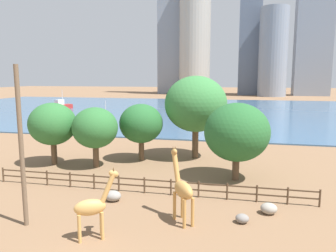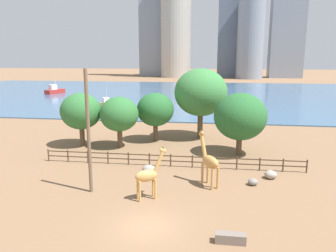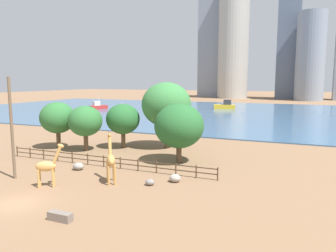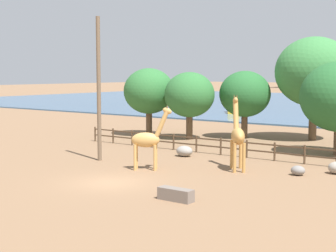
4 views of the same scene
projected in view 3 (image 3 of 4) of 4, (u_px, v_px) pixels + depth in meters
ground_plane at (232, 112)px, 98.55m from camera, size 400.00×400.00×0.00m
harbor_water at (230, 113)px, 95.80m from camera, size 180.00×86.00×0.20m
giraffe_tall at (47, 166)px, 29.45m from camera, size 2.50×1.77×4.10m
giraffe_companion at (111, 160)px, 30.67m from camera, size 2.13×2.60×4.71m
utility_pole at (12, 129)px, 31.56m from camera, size 0.28×0.28×9.93m
boulder_near_fence at (150, 182)px, 30.08m from camera, size 0.86×0.78×0.58m
boulder_by_pole at (78, 166)px, 35.26m from camera, size 1.25×1.04×0.78m
boulder_small at (175, 178)px, 31.05m from camera, size 1.11×1.00×0.75m
feeding_trough at (60, 217)px, 22.48m from camera, size 1.80×0.60×0.60m
enclosure_fence at (104, 160)px, 36.44m from camera, size 26.14×0.14×1.30m
tree_left_large at (85, 121)px, 44.33m from camera, size 4.60×4.60×6.17m
tree_center_broad at (166, 105)px, 45.93m from camera, size 6.96×6.96×9.32m
tree_right_tall at (58, 118)px, 46.19m from camera, size 4.91×4.91×6.54m
tree_left_small at (123, 119)px, 46.25m from camera, size 4.76×4.76×6.28m
tree_right_small at (179, 126)px, 37.90m from camera, size 5.78×5.78×6.95m
boat_ferry at (225, 106)px, 107.80m from camera, size 7.30×3.93×3.05m
boat_sailboat at (98, 106)px, 106.78m from camera, size 4.10×6.42×5.43m
boat_tug at (122, 118)px, 74.52m from camera, size 4.15×5.28×4.55m
skyline_tower_needle at (233, 40)px, 172.54m from camera, size 15.84×15.84×60.79m
skyline_block_central at (215, 34)px, 184.84m from camera, size 16.73×11.29×70.89m
skyline_tower_glass at (291, 2)px, 163.63m from camera, size 10.68×13.32×96.50m
skyline_block_left at (311, 57)px, 151.74m from camera, size 13.08×13.08×40.76m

